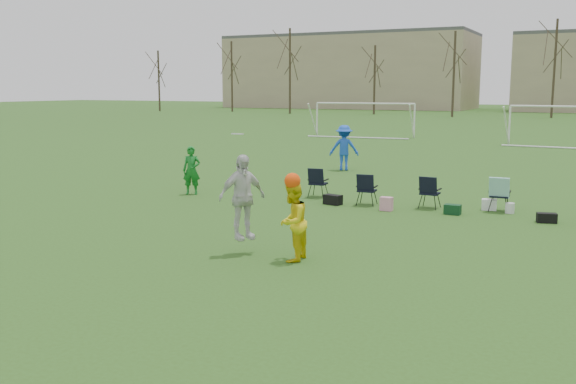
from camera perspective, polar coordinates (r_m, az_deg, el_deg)
The scene contains 8 objects.
ground at distance 12.65m, azimuth -2.39°, elevation -7.00°, with size 260.00×260.00×0.00m, color #2D5219.
fielder_green_near at distance 21.65m, azimuth -8.57°, elevation 1.91°, with size 0.59×0.39×1.62m, color #136F22.
fielder_blue at distance 27.82m, azimuth 5.00°, elevation 3.94°, with size 1.26×0.72×1.95m, color blue.
center_contest at distance 13.39m, azimuth -1.93°, elevation -1.44°, with size 2.01×1.15×2.60m.
sideline_setup at distance 19.12m, azimuth 15.82°, elevation -0.02°, with size 9.12×1.82×1.96m.
goal_left at distance 47.40m, azimuth 6.82°, elevation 7.26°, with size 7.39×0.76×2.46m.
goal_mid at distance 42.72m, azimuth 23.97°, elevation 6.31°, with size 7.40×0.63×2.46m.
tree_line at distance 80.70m, azimuth 22.66°, elevation 9.67°, with size 110.28×3.28×11.40m.
Camera 1 is at (5.85, -10.64, 3.54)m, focal length 40.00 mm.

